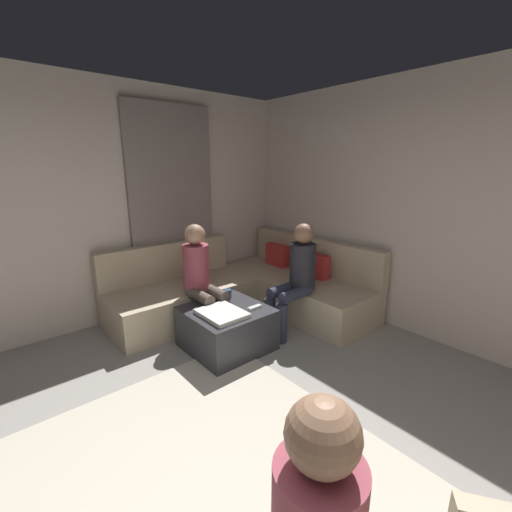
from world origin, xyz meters
TOP-DOWN VIEW (x-y plane):
  - wall_back at (0.00, 2.94)m, footprint 6.00×0.12m
  - wall_left at (-2.94, 0.00)m, footprint 0.12×6.00m
  - curtain_panel at (-2.84, 1.30)m, footprint 0.06×1.10m
  - area_rug at (-0.20, 0.10)m, footprint 2.60×2.20m
  - sectional_couch at (-2.08, 1.88)m, footprint 2.10×2.55m
  - ottoman at (-1.50, 1.13)m, footprint 0.76×0.76m
  - folded_blanket at (-1.40, 1.01)m, footprint 0.44×0.36m
  - coffee_mug at (-1.72, 1.31)m, footprint 0.08×0.08m
  - game_remote at (-1.32, 1.35)m, footprint 0.05×0.15m
  - person_on_couch_back at (-1.31, 1.93)m, footprint 0.30×0.60m
  - person_on_couch_side at (-1.93, 1.12)m, footprint 0.60×0.30m

SIDE VIEW (x-z plane):
  - area_rug at x=-0.20m, z-range 0.00..0.01m
  - ottoman at x=-1.50m, z-range 0.00..0.42m
  - sectional_couch at x=-2.08m, z-range -0.15..0.72m
  - game_remote at x=-1.32m, z-range 0.42..0.44m
  - folded_blanket at x=-1.40m, z-range 0.42..0.46m
  - coffee_mug at x=-1.72m, z-range 0.42..0.52m
  - person_on_couch_back at x=-1.31m, z-range 0.06..1.26m
  - person_on_couch_side at x=-1.93m, z-range 0.06..1.26m
  - curtain_panel at x=-2.84m, z-range 0.00..2.50m
  - wall_back at x=0.00m, z-range 0.00..2.70m
  - wall_left at x=-2.94m, z-range 0.00..2.70m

